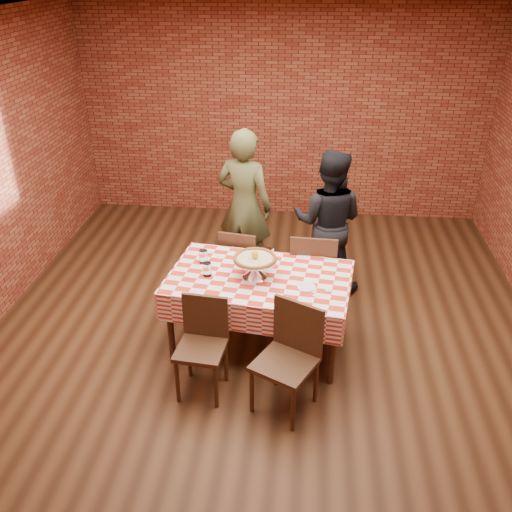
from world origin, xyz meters
name	(u,v)px	position (x,y,z in m)	size (l,w,h in m)	color
ground	(264,333)	(0.00, 0.00, 0.00)	(6.00, 6.00, 0.00)	black
back_wall	(284,113)	(0.00, 3.00, 1.45)	(5.50, 5.50, 0.00)	maroon
table	(259,311)	(-0.04, -0.17, 0.38)	(1.63, 0.98, 0.75)	#452B17
tablecloth	(259,289)	(-0.04, -0.17, 0.62)	(1.67, 1.01, 0.28)	red
pizza_stand	(255,268)	(-0.07, -0.18, 0.85)	(0.40, 0.40, 0.18)	silver
pizza	(255,259)	(-0.07, -0.18, 0.94)	(0.39, 0.39, 0.03)	beige
lemon	(255,254)	(-0.07, -0.18, 0.99)	(0.06, 0.06, 0.08)	yellow
water_glass_left	(207,269)	(-0.51, -0.20, 0.82)	(0.08, 0.08, 0.13)	white
water_glass_right	(203,257)	(-0.59, 0.04, 0.82)	(0.08, 0.08, 0.13)	white
side_plate	(306,287)	(0.39, -0.32, 0.76)	(0.16, 0.16, 0.01)	white
sweetener_packet_a	(316,296)	(0.48, -0.45, 0.76)	(0.05, 0.04, 0.01)	white
sweetener_packet_b	(328,290)	(0.59, -0.35, 0.76)	(0.05, 0.04, 0.01)	white
condiment_caddy	(267,255)	(0.01, 0.10, 0.83)	(0.11, 0.09, 0.15)	silver
chair_near_left	(201,351)	(-0.46, -0.88, 0.44)	(0.39, 0.39, 0.87)	#452B17
chair_near_right	(285,363)	(0.25, -1.00, 0.46)	(0.45, 0.45, 0.93)	#452B17
chair_far_left	(242,264)	(-0.29, 0.61, 0.44)	(0.40, 0.40, 0.87)	#452B17
chair_far_right	(313,270)	(0.46, 0.49, 0.47)	(0.46, 0.46, 0.94)	#452B17
diner_olive	(245,206)	(-0.32, 1.14, 0.88)	(0.64, 0.42, 1.76)	#474A28
diner_black	(328,222)	(0.60, 0.96, 0.80)	(0.78, 0.61, 1.61)	black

